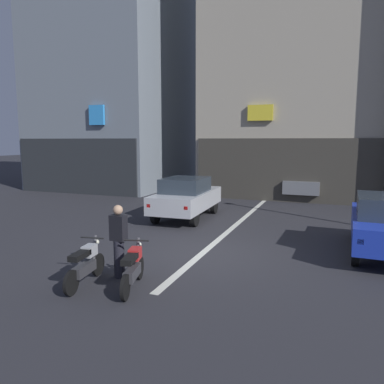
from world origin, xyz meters
name	(u,v)px	position (x,y,z in m)	size (l,w,h in m)	color
ground_plane	(203,253)	(0.00, 0.00, 0.00)	(120.00, 120.00, 0.00)	#2B2B30
lane_centre_line	(249,214)	(0.00, 6.00, 0.00)	(0.20, 18.00, 0.01)	silver
building_corner_left	(118,26)	(-10.72, 13.29, 10.65)	(8.35, 9.96, 21.34)	gray
building_mid_block	(296,45)	(0.91, 13.29, 8.45)	(9.50, 7.20, 16.93)	#B2A893
car_silver_crossing_near	(186,196)	(-2.15, 4.19, 0.89)	(1.89, 4.16, 1.64)	black
car_grey_down_street	(305,181)	(1.83, 11.53, 0.89)	(1.83, 4.13, 1.64)	black
motorcycle_silver_row_leftmost	(85,264)	(-1.61, -3.03, 0.46)	(0.55, 1.66, 0.98)	black
motorcycle_red_row_left_mid	(133,268)	(-0.54, -2.87, 0.46)	(0.61, 1.63, 0.98)	black
person_by_motorcycles	(119,241)	(-1.17, -2.39, 0.86)	(0.37, 0.24, 1.67)	#23232D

